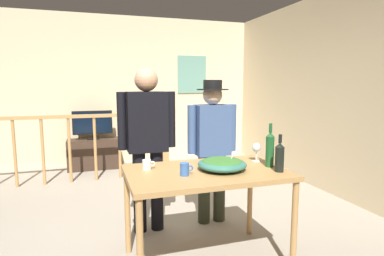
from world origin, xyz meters
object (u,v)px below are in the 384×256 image
(stair_railing, at_px, (98,139))
(salad_bowl, at_px, (222,164))
(framed_picture, at_px, (192,75))
(mug_blue, at_px, (185,169))
(person_standing_right, at_px, (212,141))
(wine_bottle_dark, at_px, (280,157))
(wine_bottle_green, at_px, (270,149))
(mug_white, at_px, (147,165))
(tv_console, at_px, (94,154))
(serving_table, at_px, (206,180))
(person_standing_left, at_px, (147,136))
(wine_glass, at_px, (256,148))
(flat_screen_tv, at_px, (92,123))

(stair_railing, xyz_separation_m, salad_bowl, (0.92, -2.78, 0.21))
(framed_picture, xyz_separation_m, mug_blue, (-1.32, -3.90, -0.84))
(person_standing_right, bearing_deg, framed_picture, -103.91)
(wine_bottle_dark, height_order, person_standing_right, person_standing_right)
(wine_bottle_green, distance_m, mug_blue, 0.78)
(wine_bottle_dark, xyz_separation_m, mug_white, (-1.01, 0.39, -0.08))
(tv_console, relative_size, wine_bottle_dark, 2.93)
(tv_console, height_order, mug_blue, mug_blue)
(serving_table, height_order, person_standing_left, person_standing_left)
(mug_blue, bearing_deg, serving_table, 23.02)
(framed_picture, height_order, stair_railing, framed_picture)
(salad_bowl, bearing_deg, wine_glass, 23.08)
(stair_railing, relative_size, wine_glass, 17.94)
(stair_railing, relative_size, mug_blue, 28.80)
(wine_bottle_dark, bearing_deg, tv_console, 110.54)
(person_standing_left, bearing_deg, wine_glass, 145.56)
(framed_picture, xyz_separation_m, salad_bowl, (-0.98, -3.84, -0.84))
(flat_screen_tv, xyz_separation_m, mug_blue, (0.64, -3.58, 0.03))
(stair_railing, xyz_separation_m, mug_blue, (0.57, -2.84, 0.20))
(mug_white, distance_m, person_standing_left, 0.61)
(wine_bottle_green, bearing_deg, mug_blue, -177.36)
(wine_glass, bearing_deg, wine_bottle_dark, -88.79)
(wine_glass, distance_m, person_standing_right, 0.64)
(serving_table, height_order, wine_bottle_green, wine_bottle_green)
(tv_console, bearing_deg, salad_bowl, -74.57)
(framed_picture, height_order, serving_table, framed_picture)
(person_standing_left, distance_m, person_standing_right, 0.71)
(stair_railing, height_order, person_standing_left, person_standing_left)
(person_standing_left, bearing_deg, framed_picture, -115.53)
(serving_table, relative_size, person_standing_left, 0.78)
(stair_railing, height_order, flat_screen_tv, stair_railing)
(wine_bottle_green, relative_size, wine_bottle_dark, 1.22)
(framed_picture, relative_size, wine_glass, 4.28)
(tv_console, height_order, mug_white, mug_white)
(stair_railing, xyz_separation_m, person_standing_right, (1.14, -1.99, 0.25))
(flat_screen_tv, distance_m, person_standing_left, 2.78)
(flat_screen_tv, distance_m, mug_white, 3.34)
(salad_bowl, bearing_deg, person_standing_left, 121.35)
(stair_railing, bearing_deg, salad_bowl, -71.76)
(wine_bottle_dark, distance_m, person_standing_right, 1.00)
(wine_bottle_green, bearing_deg, serving_table, 174.50)
(serving_table, relative_size, wine_bottle_dark, 4.25)
(wine_bottle_dark, bearing_deg, framed_picture, 82.16)
(wine_bottle_dark, distance_m, mug_white, 1.09)
(wine_glass, height_order, person_standing_right, person_standing_right)
(mug_white, relative_size, person_standing_left, 0.06)
(wine_bottle_dark, relative_size, person_standing_right, 0.20)
(flat_screen_tv, bearing_deg, wine_bottle_green, -68.28)
(wine_glass, bearing_deg, person_standing_left, 145.54)
(mug_blue, bearing_deg, salad_bowl, 9.94)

